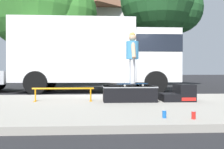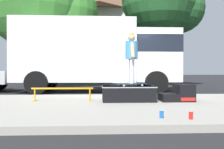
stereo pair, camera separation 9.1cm
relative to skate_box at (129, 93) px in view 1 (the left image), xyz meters
name	(u,v)px [view 1 (the left image)]	position (x,y,z in m)	size (l,w,h in m)	color
ground_plane	(130,96)	(0.35, 2.54, -0.33)	(140.00, 140.00, 0.00)	black
sidewalk_slab	(146,106)	(0.35, -0.46, -0.27)	(50.00, 5.00, 0.12)	gray
skate_box	(129,93)	(0.00, 0.00, 0.00)	(1.33, 0.74, 0.38)	black
kicker_ramp	(179,94)	(1.30, 0.00, -0.03)	(0.81, 0.68, 0.42)	black
grind_rail	(63,91)	(-1.67, 0.11, 0.06)	(1.56, 0.28, 0.34)	orange
skateboard	(132,84)	(0.08, -0.03, 0.23)	(0.80, 0.41, 0.07)	navy
skater_kid	(132,53)	(0.08, -0.03, 1.01)	(0.32, 0.67, 1.30)	silver
soda_can	(194,115)	(0.69, -2.54, -0.14)	(0.07, 0.07, 0.13)	red
soda_can_b	(164,114)	(0.26, -2.41, -0.14)	(0.07, 0.07, 0.13)	#1959B2
box_truck	(97,53)	(-0.78, 4.74, 1.38)	(6.91, 2.63, 3.05)	white
street_tree_main	(162,1)	(3.18, 8.85, 4.80)	(5.03, 4.57, 7.57)	brown
street_tree_neighbour	(42,3)	(-3.82, 8.07, 4.38)	(6.22, 5.66, 7.70)	brown
house_behind	(97,36)	(-0.71, 17.64, 3.92)	(9.54, 8.22, 8.40)	silver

